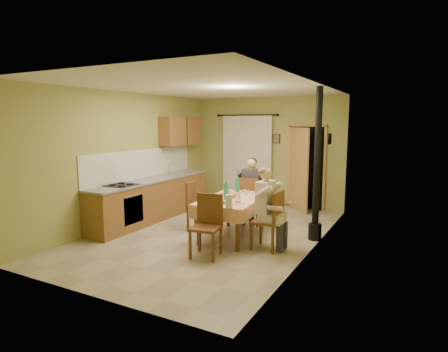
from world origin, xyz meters
The scene contains 17 objects.
floor centered at (0.00, 0.00, 0.00)m, with size 4.00×6.00×0.01m, color tan.
room_shell centered at (0.00, 0.00, 1.82)m, with size 4.04×6.04×2.82m.
kitchen_run centered at (-1.71, 0.40, 0.48)m, with size 0.64×3.64×1.56m.
upper_cabinets centered at (-1.82, 1.70, 1.95)m, with size 0.35×1.40×0.70m, color brown.
curtain centered at (-0.55, 2.90, 1.26)m, with size 1.70×0.07×2.22m.
doorway centered at (1.00, 2.84, 1.05)m, with size 0.96×0.61×2.15m.
dining_table centered at (0.49, 0.00, 0.38)m, with size 1.15×1.74×0.76m.
tableware centered at (0.51, -0.10, 0.83)m, with size 0.83×1.59×0.33m.
chair_far centered at (0.40, 1.05, 0.29)m, with size 0.51×0.51×1.01m.
chair_near centered at (0.56, -1.10, 0.29)m, with size 0.52×0.52×1.01m.
chair_right centered at (1.31, -0.30, 0.29)m, with size 0.47×0.47×1.02m.
chair_left centered at (-0.33, 0.12, 0.29)m, with size 0.49×0.49×0.99m.
man_far centered at (0.39, 1.06, 0.88)m, with size 0.61×0.51×1.39m.
man_right centered at (1.29, -0.29, 0.88)m, with size 0.47×0.59×1.39m.
stove_flue centered at (1.90, 0.60, 1.02)m, with size 0.24×0.24×2.80m.
picture_back centered at (0.25, 2.97, 1.75)m, with size 0.19×0.03×0.23m, color black.
picture_right centered at (1.97, 1.20, 1.85)m, with size 0.03×0.31×0.21m, color brown.
Camera 1 is at (3.56, -6.15, 2.17)m, focal length 30.00 mm.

